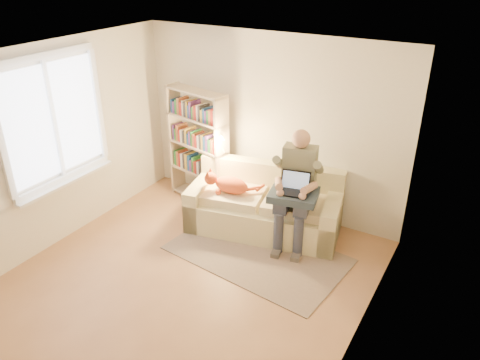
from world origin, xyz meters
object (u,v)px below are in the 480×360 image
Objects in this scene: laptop at (297,187)px; bookshelf at (198,142)px; cat at (228,184)px; sofa at (265,208)px; person at (297,183)px.

laptop is 1.86m from bookshelf.
bookshelf reaches higher than cat.
bookshelf reaches higher than laptop.
cat is at bearing -165.27° from sofa.
laptop is (1.00, 0.04, 0.19)m from cat.
sofa is 3.04× the size of cat.
laptop reaches higher than sofa.
bookshelf is at bearing 137.78° from cat.
person is (0.47, -0.06, 0.54)m from sofa.
person is 3.62× the size of laptop.
cat is at bearing 170.28° from laptop.
bookshelf is (-0.80, 0.47, 0.30)m from cat.
sofa is 1.25× the size of bookshelf.
person reaches higher than cat.
cat is 1.71× the size of laptop.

